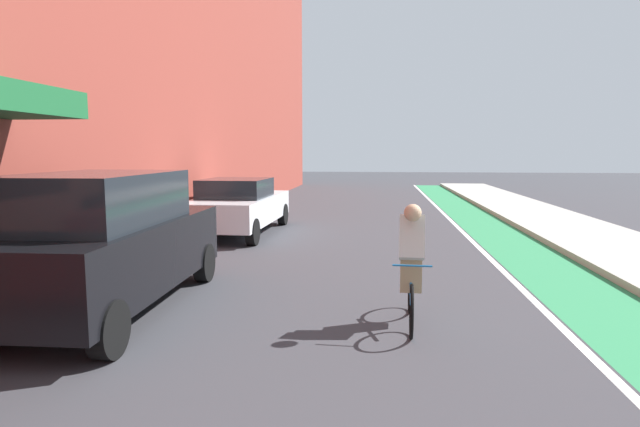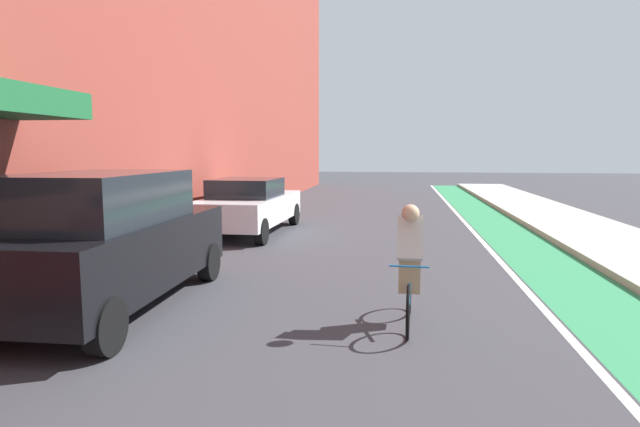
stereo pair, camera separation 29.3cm
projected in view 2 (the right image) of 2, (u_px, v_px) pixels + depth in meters
ground_plane at (371, 240)px, 13.47m from camera, size 89.58×89.58×0.00m
bike_lane_paint at (506, 232)px, 14.89m from camera, size 1.60×40.72×0.00m
lane_divider_stripe at (473, 231)px, 15.02m from camera, size 0.12×40.72×0.00m
sidewalk_right at (589, 231)px, 14.55m from camera, size 2.83×40.72×0.14m
building_facade_left at (165, 6)px, 15.59m from camera, size 4.15×40.72×13.15m
parked_suv_black at (107, 239)px, 7.53m from camera, size 2.08×4.63×1.98m
parked_sedan_white at (249, 205)px, 14.60m from camera, size 2.05×4.76×1.53m
cyclist_trailing at (410, 262)px, 6.81m from camera, size 0.48×1.73×1.62m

